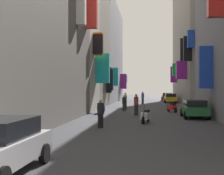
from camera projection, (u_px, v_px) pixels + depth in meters
name	position (u px, v px, depth m)	size (l,w,h in m)	color
ground_plane	(146.00, 110.00, 32.76)	(140.00, 140.00, 0.00)	#38383D
building_left_mid_a	(66.00, 16.00, 31.26)	(7.38, 5.73, 19.15)	#B2A899
building_left_mid_b	(82.00, 50.00, 38.66)	(6.86, 9.18, 14.13)	gray
building_left_mid_c	(100.00, 54.00, 53.37)	(7.14, 20.44, 16.25)	gray
building_right_mid_b	(221.00, 16.00, 33.26)	(6.90, 4.06, 20.05)	slate
building_right_mid_c	(199.00, 34.00, 48.43)	(7.29, 26.52, 21.42)	gray
parked_car_red	(167.00, 97.00, 55.32)	(1.98, 4.26, 1.42)	#B21E1E
parked_car_green	(195.00, 108.00, 23.75)	(1.85, 4.14, 1.38)	#236638
parked_car_yellow	(170.00, 98.00, 48.37)	(1.91, 4.22, 1.43)	gold
scooter_white	(146.00, 116.00, 20.28)	(0.68, 1.81, 1.13)	silver
scooter_blue	(101.00, 108.00, 27.64)	(0.87, 1.86, 1.13)	#2D4CAD
scooter_red	(172.00, 107.00, 29.34)	(0.86, 1.85, 1.13)	red
pedestrian_crossing	(136.00, 105.00, 25.97)	(0.48, 0.48, 1.79)	#2B2B2B
pedestrian_near_left	(101.00, 114.00, 17.82)	(0.51, 0.51, 1.64)	black
pedestrian_near_right	(124.00, 103.00, 30.94)	(0.43, 0.43, 1.55)	#303030
pedestrian_mid_street	(125.00, 101.00, 34.16)	(0.50, 0.50, 1.79)	#383838
pedestrian_far_away	(143.00, 98.00, 44.24)	(0.52, 0.52, 1.78)	#343434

